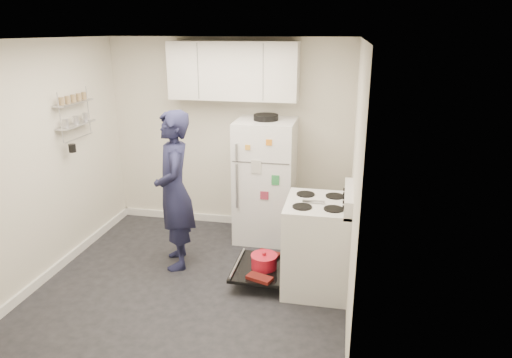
% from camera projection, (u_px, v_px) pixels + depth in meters
% --- Properties ---
extents(room, '(3.21, 3.21, 2.51)m').
position_uv_depth(room, '(189.00, 173.00, 4.58)').
color(room, black).
rests_on(room, ground).
extents(electric_range, '(0.66, 0.76, 1.10)m').
position_uv_depth(electric_range, '(316.00, 246.00, 4.68)').
color(electric_range, silver).
rests_on(electric_range, ground).
extents(open_oven_door, '(0.55, 0.74, 0.22)m').
position_uv_depth(open_oven_door, '(262.00, 265.00, 4.87)').
color(open_oven_door, black).
rests_on(open_oven_door, ground).
extents(refrigerator, '(0.72, 0.74, 1.61)m').
position_uv_depth(refrigerator, '(265.00, 180.00, 5.74)').
color(refrigerator, white).
rests_on(refrigerator, ground).
extents(upper_cabinets, '(1.60, 0.33, 0.70)m').
position_uv_depth(upper_cabinets, '(233.00, 71.00, 5.58)').
color(upper_cabinets, silver).
rests_on(upper_cabinets, room).
extents(wall_shelf_rack, '(0.14, 0.60, 0.61)m').
position_uv_depth(wall_shelf_rack, '(75.00, 114.00, 5.14)').
color(wall_shelf_rack, '#B2B2B7').
rests_on(wall_shelf_rack, room).
extents(person, '(0.64, 0.76, 1.78)m').
position_uv_depth(person, '(174.00, 191.00, 5.02)').
color(person, '#191B39').
rests_on(person, ground).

